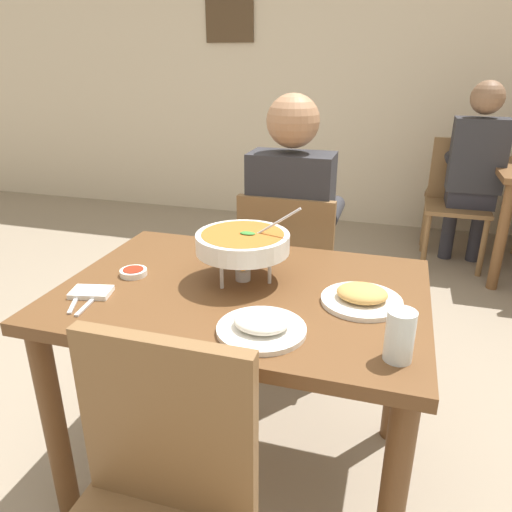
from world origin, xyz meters
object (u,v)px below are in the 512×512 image
(appetizer_plate, at_px, (362,297))
(drink_glass, at_px, (399,338))
(diner_main, at_px, (292,224))
(dining_table_main, at_px, (243,322))
(chair_bg_corner, at_px, (469,183))
(patron_bg_left, at_px, (475,165))
(rice_plate, at_px, (261,325))
(chair_bg_left, at_px, (458,194))
(chair_diner_main, at_px, (289,274))
(sauce_dish, at_px, (133,272))
(curry_bowl, at_px, (243,243))

(appetizer_plate, xyz_separation_m, drink_glass, (0.11, -0.27, 0.04))
(diner_main, bearing_deg, dining_table_main, -90.00)
(chair_bg_corner, distance_m, patron_bg_left, 0.53)
(dining_table_main, height_order, rice_plate, rice_plate)
(chair_bg_left, bearing_deg, chair_diner_main, -116.36)
(diner_main, distance_m, rice_plate, 0.98)
(chair_diner_main, height_order, patron_bg_left, patron_bg_left)
(drink_glass, height_order, chair_bg_left, chair_bg_left)
(dining_table_main, xyz_separation_m, appetizer_plate, (0.37, -0.00, 0.15))
(appetizer_plate, bearing_deg, sauce_dish, -179.23)
(diner_main, relative_size, curry_bowl, 3.94)
(diner_main, height_order, drink_glass, diner_main)
(chair_bg_corner, xyz_separation_m, patron_bg_left, (-0.04, -0.47, 0.24))
(chair_bg_left, bearing_deg, appetizer_plate, -101.53)
(chair_diner_main, bearing_deg, sauce_dish, -118.43)
(curry_bowl, height_order, chair_bg_corner, curry_bowl)
(chair_diner_main, bearing_deg, chair_bg_left, 63.64)
(dining_table_main, xyz_separation_m, rice_plate, (0.13, -0.24, 0.15))
(chair_bg_corner, relative_size, patron_bg_left, 0.69)
(chair_bg_left, distance_m, chair_bg_corner, 0.42)
(curry_bowl, bearing_deg, chair_bg_left, 69.63)
(dining_table_main, bearing_deg, chair_bg_left, 70.41)
(rice_plate, bearing_deg, chair_diner_main, 98.04)
(chair_bg_left, relative_size, patron_bg_left, 0.69)
(appetizer_plate, distance_m, chair_bg_corner, 2.93)
(curry_bowl, height_order, rice_plate, curry_bowl)
(appetizer_plate, relative_size, chair_bg_corner, 0.27)
(drink_glass, bearing_deg, appetizer_plate, 112.20)
(diner_main, relative_size, chair_bg_left, 1.46)
(dining_table_main, relative_size, drink_glass, 8.79)
(rice_plate, xyz_separation_m, sauce_dish, (-0.51, 0.23, -0.01))
(curry_bowl, bearing_deg, chair_diner_main, 88.51)
(diner_main, bearing_deg, chair_bg_left, 63.21)
(sauce_dish, relative_size, chair_bg_corner, 0.10)
(patron_bg_left, bearing_deg, sauce_dish, -119.05)
(curry_bowl, bearing_deg, appetizer_plate, -8.75)
(chair_diner_main, height_order, sauce_dish, chair_diner_main)
(dining_table_main, height_order, diner_main, diner_main)
(chair_diner_main, bearing_deg, chair_bg_corner, 65.34)
(curry_bowl, height_order, patron_bg_left, patron_bg_left)
(dining_table_main, xyz_separation_m, chair_bg_left, (0.87, 2.45, -0.13))
(appetizer_plate, xyz_separation_m, chair_bg_corner, (0.62, 2.85, -0.27))
(appetizer_plate, bearing_deg, curry_bowl, 171.25)
(dining_table_main, relative_size, patron_bg_left, 0.87)
(appetizer_plate, height_order, sauce_dish, appetizer_plate)
(patron_bg_left, bearing_deg, dining_table_main, -111.73)
(dining_table_main, distance_m, appetizer_plate, 0.40)
(dining_table_main, xyz_separation_m, chair_diner_main, (-0.00, 0.69, -0.13))
(curry_bowl, xyz_separation_m, drink_glass, (0.50, -0.33, -0.07))
(sauce_dish, bearing_deg, rice_plate, -24.24)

